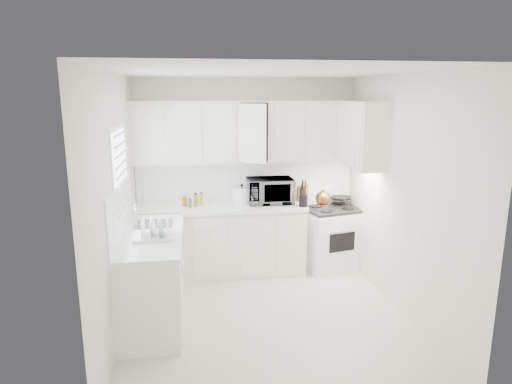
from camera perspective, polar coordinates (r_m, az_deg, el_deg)
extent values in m
plane|color=beige|center=(5.07, 1.21, -15.68)|extent=(3.20, 3.20, 0.00)
plane|color=white|center=(4.47, 1.36, 15.13)|extent=(3.20, 3.20, 0.00)
plane|color=silver|center=(6.15, -1.23, 2.26)|extent=(3.00, 0.00, 3.00)
plane|color=silver|center=(3.11, 6.31, -8.26)|extent=(3.00, 0.00, 3.00)
plane|color=silver|center=(4.60, -17.48, -1.87)|extent=(0.00, 3.20, 3.20)
plane|color=silver|center=(5.07, 18.24, -0.61)|extent=(0.00, 3.20, 3.20)
cube|color=white|center=(5.89, -4.60, -1.97)|extent=(2.24, 0.64, 0.05)
cube|color=white|center=(4.85, -13.21, -5.47)|extent=(0.64, 1.62, 0.05)
cube|color=white|center=(6.15, -1.22, 1.56)|extent=(2.98, 0.02, 0.55)
cube|color=white|center=(4.81, -16.95, -2.14)|extent=(0.02, 1.60, 0.55)
imported|color=gray|center=(5.97, 1.79, 0.51)|extent=(0.60, 0.34, 0.41)
cylinder|color=white|center=(6.12, -0.98, 0.15)|extent=(0.12, 0.12, 0.27)
cylinder|color=brown|center=(5.99, -9.10, -0.97)|extent=(0.06, 0.06, 0.13)
cylinder|color=#3B7226|center=(5.90, -8.38, -1.15)|extent=(0.06, 0.06, 0.13)
cylinder|color=#D0571B|center=(5.99, -7.66, -0.93)|extent=(0.06, 0.06, 0.13)
cylinder|color=#B9D432|center=(5.90, -6.92, -1.11)|extent=(0.06, 0.06, 0.13)
cylinder|color=#D0571B|center=(6.16, 4.30, -0.17)|extent=(0.06, 0.06, 0.19)
cylinder|color=#B9D432|center=(6.12, 4.92, -0.27)|extent=(0.06, 0.06, 0.19)
cylinder|color=#543B18|center=(6.19, 5.29, -0.14)|extent=(0.06, 0.06, 0.19)
cylinder|color=black|center=(6.15, 5.92, -0.24)|extent=(0.06, 0.06, 0.19)
cylinder|color=brown|center=(6.22, 6.28, -0.10)|extent=(0.06, 0.06, 0.19)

